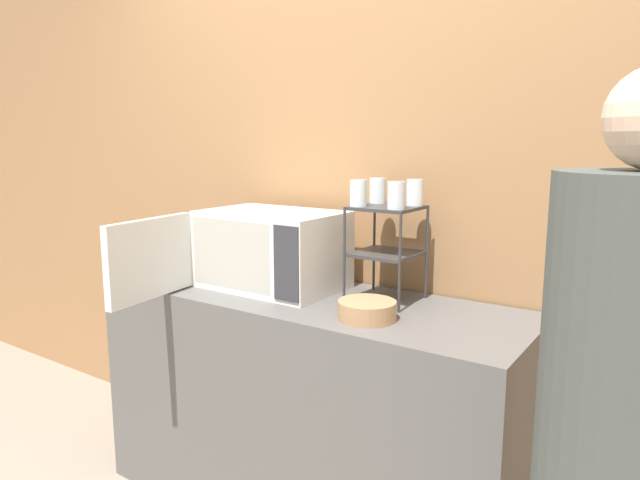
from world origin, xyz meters
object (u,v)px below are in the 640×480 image
at_px(glass_front_left, 358,193).
at_px(glass_front_right, 396,195).
at_px(glass_back_left, 378,190).
at_px(microwave, 266,250).
at_px(dish_rack, 386,233).
at_px(bowl, 367,310).
at_px(glass_back_right, 415,192).
at_px(person, 627,442).

distance_m(glass_front_left, glass_front_right, 0.15).
bearing_deg(glass_back_left, microwave, -156.55).
bearing_deg(microwave, glass_front_right, 3.74).
distance_m(dish_rack, bowl, 0.33).
distance_m(glass_back_right, person, 1.14).
distance_m(dish_rack, glass_front_left, 0.18).
height_order(dish_rack, glass_front_right, glass_front_right).
xyz_separation_m(microwave, glass_back_left, (0.40, 0.18, 0.24)).
bearing_deg(glass_front_right, glass_front_left, 179.36).
xyz_separation_m(glass_back_right, bowl, (-0.01, -0.31, -0.37)).
relative_size(microwave, dish_rack, 2.25).
bearing_deg(dish_rack, glass_front_right, -44.67).
height_order(glass_back_right, glass_back_left, same).
relative_size(dish_rack, glass_front_left, 3.69).
bearing_deg(person, glass_front_left, 148.69).
xyz_separation_m(dish_rack, bowl, (0.06, -0.24, -0.22)).
bearing_deg(bowl, glass_front_left, 129.23).
xyz_separation_m(glass_back_right, glass_back_left, (-0.15, -0.00, 0.00)).
height_order(microwave, glass_front_left, glass_front_left).
distance_m(glass_front_right, person, 1.06).
bearing_deg(bowl, microwave, 166.32).
bearing_deg(glass_back_left, glass_front_right, -43.27).
distance_m(dish_rack, glass_back_left, 0.18).
height_order(glass_back_right, person, person).
height_order(microwave, glass_front_right, glass_front_right).
distance_m(glass_back_right, glass_back_left, 0.15).
bearing_deg(microwave, glass_back_right, 17.86).
distance_m(microwave, dish_rack, 0.50).
xyz_separation_m(glass_back_left, person, (0.94, -0.71, -0.39)).
relative_size(glass_back_right, glass_front_right, 1.00).
xyz_separation_m(dish_rack, glass_front_right, (0.07, -0.07, 0.15)).
bearing_deg(person, glass_front_right, 144.20).
height_order(dish_rack, glass_back_right, glass_back_right).
bearing_deg(bowl, dish_rack, 103.94).
height_order(microwave, glass_back_left, glass_back_left).
height_order(glass_back_left, person, person).
relative_size(glass_front_left, person, 0.06).
distance_m(glass_front_left, bowl, 0.43).
bearing_deg(glass_front_left, person, -31.31).
distance_m(glass_front_left, glass_back_left, 0.14).
height_order(microwave, glass_back_right, glass_back_right).
bearing_deg(bowl, glass_back_right, 87.31).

